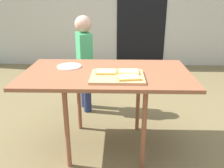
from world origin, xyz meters
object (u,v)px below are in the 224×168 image
Objects in this scene: dining_table at (107,78)px; pizza_slice_far_right at (128,72)px; cutting_board at (117,77)px; pizza_slice_far_left at (107,72)px; plate_white_left at (69,66)px; pizza_slice_near_right at (129,77)px; child_left at (84,57)px.

pizza_slice_far_right is (0.18, -0.07, 0.08)m from dining_table.
pizza_slice_far_left is (-0.08, 0.07, 0.02)m from cutting_board.
dining_table is at bearing -21.53° from plate_white_left.
pizza_slice_near_right reaches higher than plate_white_left.
plate_white_left is at bearing 157.92° from pizza_slice_far_right.
pizza_slice_far_left is 0.15× the size of child_left.
pizza_slice_far_left reaches higher than plate_white_left.
pizza_slice_far_left is at bearing -32.09° from plate_white_left.
child_left is (-0.46, 0.97, -0.10)m from pizza_slice_near_right.
dining_table is 8.24× the size of pizza_slice_far_left.
dining_table is 3.36× the size of cutting_board.
pizza_slice_far_left is 0.78× the size of plate_white_left.
cutting_board is 0.12m from pizza_slice_far_right.
pizza_slice_near_right is 0.22m from pizza_slice_far_left.
cutting_board is at bearing -39.15° from pizza_slice_far_left.
pizza_slice_far_right is at bearing -23.12° from dining_table.
dining_table is 6.46× the size of plate_white_left.
child_left is at bearing 112.63° from cutting_board.
cutting_board is at bearing -59.43° from dining_table.
pizza_slice_far_left is 0.89m from child_left.
pizza_slice_far_right is 1.00× the size of pizza_slice_far_left.
plate_white_left reaches higher than dining_table.
dining_table is 0.21m from pizza_slice_far_right.
plate_white_left is (-0.34, 0.21, -0.02)m from pizza_slice_far_left.
pizza_slice_near_right is 1.08m from child_left.
plate_white_left is at bearing 145.83° from pizza_slice_near_right.
pizza_slice_near_right is at bearing -38.04° from pizza_slice_far_left.
child_left reaches higher than dining_table.
child_left is at bearing 119.24° from pizza_slice_far_right.
cutting_board is 0.11m from pizza_slice_near_right.
pizza_slice_far_right is 0.15× the size of child_left.
plate_white_left is 0.19× the size of child_left.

